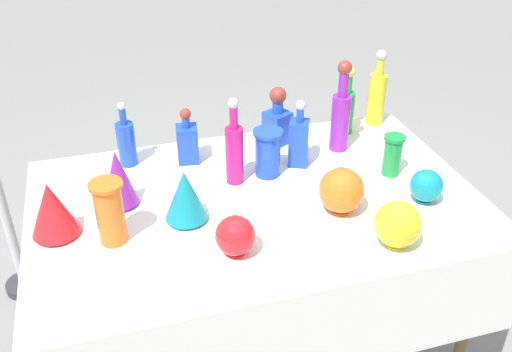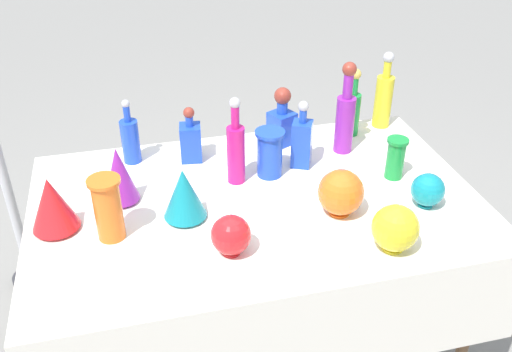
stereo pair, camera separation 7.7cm
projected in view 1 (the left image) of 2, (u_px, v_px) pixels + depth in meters
The scene contains 23 objects.
ground_plane at pixel (256, 340), 2.53m from camera, with size 40.00×40.00×0.00m, color gray.
display_table at pixel (259, 219), 2.12m from camera, with size 1.65×1.04×0.76m.
tall_bottle_0 at pixel (377, 95), 2.58m from camera, with size 0.08×0.08×0.35m.
tall_bottle_1 at pixel (347, 107), 2.51m from camera, with size 0.07×0.07×0.31m.
tall_bottle_2 at pixel (341, 114), 2.36m from camera, with size 0.08×0.08×0.40m.
tall_bottle_3 at pixel (126, 142), 2.29m from camera, with size 0.07×0.07×0.28m.
tall_bottle_4 at pixel (234, 150), 2.15m from camera, with size 0.07×0.07×0.35m.
square_decanter_0 at pixel (187, 141), 2.31m from camera, with size 0.10×0.10×0.24m.
square_decanter_1 at pixel (299, 140), 2.28m from camera, with size 0.10×0.10×0.28m.
square_decanter_2 at pixel (277, 120), 2.44m from camera, with size 0.13×0.13×0.26m.
slender_vase_0 at pixel (109, 211), 1.85m from camera, with size 0.11×0.11×0.23m.
slender_vase_1 at pixel (268, 151), 2.22m from camera, with size 0.12×0.12×0.19m.
slender_vase_2 at pixel (393, 154), 2.23m from camera, with size 0.08×0.08×0.17m.
fluted_vase_0 at pixel (185, 195), 1.96m from camera, with size 0.15×0.15×0.20m.
fluted_vase_1 at pixel (118, 177), 2.03m from camera, with size 0.13×0.13×0.22m.
fluted_vase_2 at pixel (52, 209), 1.89m from camera, with size 0.16×0.16×0.20m.
round_bowl_0 at pixel (235, 236), 1.82m from camera, with size 0.13×0.13×0.14m.
round_bowl_1 at pixel (398, 224), 1.85m from camera, with size 0.15×0.15×0.16m.
round_bowl_2 at pixel (341, 190), 2.01m from camera, with size 0.16×0.16×0.17m.
round_bowl_3 at pixel (426, 186), 2.07m from camera, with size 0.12×0.12×0.13m.
price_tag_left at pixel (461, 243), 1.87m from camera, with size 0.05×0.01×0.04m, color white.
price_tag_center at pixel (346, 265), 1.78m from camera, with size 0.05×0.01×0.04m, color white.
price_tag_right at pixel (459, 238), 1.89m from camera, with size 0.06×0.01×0.04m, color white.
Camera 1 is at (-0.49, -1.68, 1.96)m, focal length 40.00 mm.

